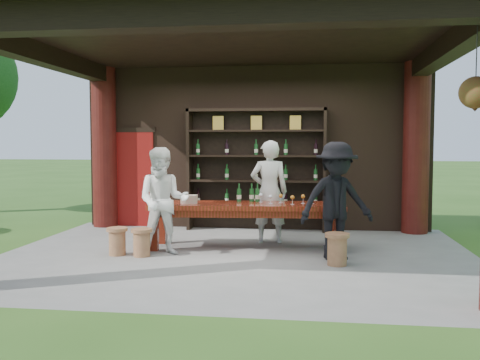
# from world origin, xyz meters

# --- Properties ---
(ground) EXTENTS (90.00, 90.00, 0.00)m
(ground) POSITION_xyz_m (0.00, 0.00, 0.00)
(ground) COLOR #2D5119
(ground) RESTS_ON ground
(pavilion) EXTENTS (7.50, 6.00, 3.60)m
(pavilion) POSITION_xyz_m (-0.01, 0.43, 2.13)
(pavilion) COLOR slate
(pavilion) RESTS_ON ground
(wine_shelf) EXTENTS (2.76, 0.42, 2.43)m
(wine_shelf) POSITION_xyz_m (0.05, 2.45, 1.22)
(wine_shelf) COLOR black
(wine_shelf) RESTS_ON ground
(tasting_table) EXTENTS (3.26, 1.07, 0.75)m
(tasting_table) POSITION_xyz_m (0.08, 0.60, 0.63)
(tasting_table) COLOR #531E0B
(tasting_table) RESTS_ON ground
(stool_near_left) EXTENTS (0.33, 0.33, 0.43)m
(stool_near_left) POSITION_xyz_m (-1.44, -0.27, 0.23)
(stool_near_left) COLOR brown
(stool_near_left) RESTS_ON ground
(stool_near_right) EXTENTS (0.35, 0.35, 0.46)m
(stool_near_right) POSITION_xyz_m (1.52, -0.48, 0.25)
(stool_near_right) COLOR brown
(stool_near_right) RESTS_ON ground
(stool_far_left) EXTENTS (0.33, 0.33, 0.43)m
(stool_far_left) POSITION_xyz_m (-1.85, -0.23, 0.23)
(stool_far_left) COLOR brown
(stool_far_left) RESTS_ON ground
(host) EXTENTS (0.70, 0.51, 1.79)m
(host) POSITION_xyz_m (0.41, 1.17, 0.90)
(host) COLOR beige
(host) RESTS_ON ground
(guest_woman) EXTENTS (0.91, 0.76, 1.68)m
(guest_woman) POSITION_xyz_m (-1.15, -0.08, 0.84)
(guest_woman) COLOR white
(guest_woman) RESTS_ON ground
(guest_man) EXTENTS (1.30, 1.02, 1.77)m
(guest_man) POSITION_xyz_m (1.52, -0.07, 0.88)
(guest_man) COLOR black
(guest_man) RESTS_ON ground
(table_bottles) EXTENTS (0.39, 0.12, 0.31)m
(table_bottles) POSITION_xyz_m (0.10, 0.86, 0.90)
(table_bottles) COLOR #194C1E
(table_bottles) RESTS_ON tasting_table
(table_glasses) EXTENTS (0.93, 0.34, 0.15)m
(table_glasses) POSITION_xyz_m (0.74, 0.68, 0.82)
(table_glasses) COLOR silver
(table_glasses) RESTS_ON tasting_table
(napkin_basket) EXTENTS (0.27, 0.20, 0.14)m
(napkin_basket) POSITION_xyz_m (-0.85, 0.44, 0.82)
(napkin_basket) COLOR #BF6672
(napkin_basket) RESTS_ON tasting_table
(shrubs) EXTENTS (17.05, 8.43, 1.36)m
(shrubs) POSITION_xyz_m (1.74, 0.95, 0.53)
(shrubs) COLOR #194C14
(shrubs) RESTS_ON ground
(trees) EXTENTS (19.78, 9.89, 4.80)m
(trees) POSITION_xyz_m (3.50, 1.02, 3.37)
(trees) COLOR #3F2819
(trees) RESTS_ON ground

